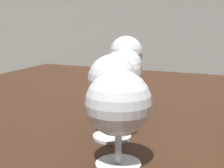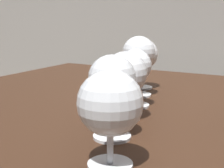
% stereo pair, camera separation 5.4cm
% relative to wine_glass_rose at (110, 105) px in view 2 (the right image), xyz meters
% --- Properties ---
extents(dining_table, '(1.50, 0.92, 0.72)m').
position_rel_wine_glass_rose_xyz_m(dining_table, '(0.08, 0.34, -0.16)').
color(dining_table, '#382114').
rests_on(dining_table, ground_plane).
extents(wine_glass_rose, '(0.09, 0.09, 0.13)m').
position_rel_wine_glass_rose_xyz_m(wine_glass_rose, '(0.00, 0.00, 0.00)').
color(wine_glass_rose, white).
rests_on(wine_glass_rose, dining_table).
extents(wine_glass_white, '(0.08, 0.08, 0.14)m').
position_rel_wine_glass_rose_xyz_m(wine_glass_white, '(-0.05, 0.10, 0.01)').
color(wine_glass_white, white).
rests_on(wine_glass_white, dining_table).
extents(wine_glass_merlot, '(0.09, 0.09, 0.13)m').
position_rel_wine_glass_rose_xyz_m(wine_glass_merlot, '(-0.08, 0.20, 0.00)').
color(wine_glass_merlot, white).
rests_on(wine_glass_merlot, dining_table).
extents(wine_glass_chardonnay, '(0.07, 0.07, 0.13)m').
position_rel_wine_glass_rose_xyz_m(wine_glass_chardonnay, '(-0.10, 0.29, 0.00)').
color(wine_glass_chardonnay, white).
rests_on(wine_glass_chardonnay, dining_table).
extents(wine_glass_amber, '(0.08, 0.08, 0.15)m').
position_rel_wine_glass_rose_xyz_m(wine_glass_amber, '(-0.14, 0.39, 0.02)').
color(wine_glass_amber, white).
rests_on(wine_glass_amber, dining_table).
extents(wine_glass_cabernet, '(0.09, 0.09, 0.14)m').
position_rel_wine_glass_rose_xyz_m(wine_glass_cabernet, '(-0.17, 0.48, 0.01)').
color(wine_glass_cabernet, white).
rests_on(wine_glass_cabernet, dining_table).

